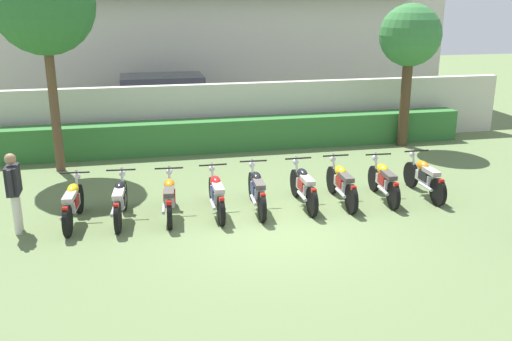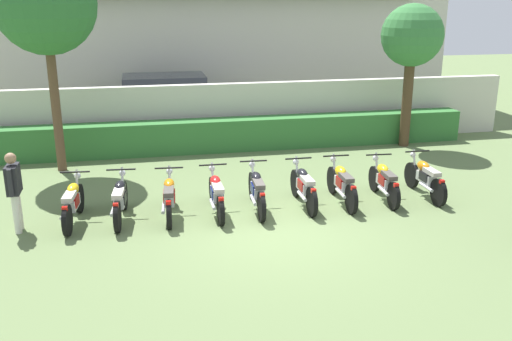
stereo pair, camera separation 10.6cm
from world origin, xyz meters
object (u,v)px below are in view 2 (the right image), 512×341
object	(u,v)px
motorcycle_in_row_8	(425,178)
inspector_person	(14,186)
tree_near_inspector	(45,5)
motorcycle_in_row_0	(73,202)
motorcycle_in_row_7	(384,181)
motorcycle_in_row_5	(304,186)
motorcycle_in_row_3	(216,193)
motorcycle_in_row_1	(120,199)
motorcycle_in_row_6	(342,183)
motorcycle_in_row_4	(257,190)
motorcycle_in_row_2	(169,197)
parked_car	(169,103)
tree_far_side	(412,38)

from	to	relation	value
motorcycle_in_row_8	inspector_person	xyz separation A→B (m)	(-8.75, -0.24, 0.48)
tree_near_inspector	motorcycle_in_row_0	world-z (taller)	tree_near_inspector
tree_near_inspector	motorcycle_in_row_7	world-z (taller)	tree_near_inspector
motorcycle_in_row_0	motorcycle_in_row_5	world-z (taller)	motorcycle_in_row_5
motorcycle_in_row_0	motorcycle_in_row_3	xyz separation A→B (m)	(2.91, -0.04, -0.01)
motorcycle_in_row_1	motorcycle_in_row_7	bearing A→B (deg)	-84.66
motorcycle_in_row_6	motorcycle_in_row_4	bearing A→B (deg)	92.78
inspector_person	motorcycle_in_row_6	bearing A→B (deg)	1.82
motorcycle_in_row_0	motorcycle_in_row_7	distance (m)	6.72
motorcycle_in_row_2	motorcycle_in_row_5	size ratio (longest dim) A/B	0.97
parked_car	motorcycle_in_row_0	size ratio (longest dim) A/B	2.41
motorcycle_in_row_6	tree_far_side	bearing A→B (deg)	-37.77
motorcycle_in_row_5	inspector_person	distance (m)	5.88
motorcycle_in_row_1	inspector_person	distance (m)	2.02
motorcycle_in_row_0	motorcycle_in_row_4	size ratio (longest dim) A/B	0.96
parked_car	inspector_person	xyz separation A→B (m)	(-3.45, -8.10, -0.00)
motorcycle_in_row_2	inspector_person	distance (m)	2.99
motorcycle_in_row_3	motorcycle_in_row_4	bearing A→B (deg)	-88.24
tree_far_side	motorcycle_in_row_4	distance (m)	7.63
motorcycle_in_row_3	motorcycle_in_row_8	world-z (taller)	motorcycle_in_row_8
motorcycle_in_row_3	motorcycle_in_row_4	size ratio (longest dim) A/B	0.96
tree_near_inspector	motorcycle_in_row_7	size ratio (longest dim) A/B	3.01
parked_car	motorcycle_in_row_5	xyz separation A→B (m)	(2.40, -7.88, -0.48)
motorcycle_in_row_2	motorcycle_in_row_0	bearing A→B (deg)	93.63
motorcycle_in_row_7	tree_far_side	bearing A→B (deg)	-27.11
motorcycle_in_row_7	motorcycle_in_row_3	bearing A→B (deg)	94.46
motorcycle_in_row_7	motorcycle_in_row_8	bearing A→B (deg)	-84.42
motorcycle_in_row_2	motorcycle_in_row_6	xyz separation A→B (m)	(3.79, 0.05, 0.02)
tree_far_side	motorcycle_in_row_1	world-z (taller)	tree_far_side
motorcycle_in_row_2	motorcycle_in_row_6	bearing A→B (deg)	-84.44
motorcycle_in_row_1	motorcycle_in_row_7	distance (m)	5.78
motorcycle_in_row_0	motorcycle_in_row_3	bearing A→B (deg)	-85.40
motorcycle_in_row_4	motorcycle_in_row_5	xyz separation A→B (m)	(1.05, 0.03, -0.00)
inspector_person	tree_far_side	bearing A→B (deg)	23.98
tree_near_inspector	motorcycle_in_row_0	size ratio (longest dim) A/B	2.93
motorcycle_in_row_3	motorcycle_in_row_2	bearing A→B (deg)	89.80
motorcycle_in_row_3	tree_far_side	bearing A→B (deg)	-55.10
tree_far_side	parked_car	bearing A→B (deg)	153.18
motorcycle_in_row_0	motorcycle_in_row_6	world-z (taller)	motorcycle_in_row_6
motorcycle_in_row_8	motorcycle_in_row_7	bearing A→B (deg)	92.00
inspector_person	motorcycle_in_row_1	bearing A→B (deg)	5.27
motorcycle_in_row_0	motorcycle_in_row_7	xyz separation A→B (m)	(6.72, 0.01, -0.00)
motorcycle_in_row_0	inspector_person	size ratio (longest dim) A/B	1.17
tree_near_inspector	inspector_person	xyz separation A→B (m)	(-0.35, -4.08, -3.27)
motorcycle_in_row_2	inspector_person	size ratio (longest dim) A/B	1.14
tree_near_inspector	motorcycle_in_row_8	world-z (taller)	tree_near_inspector
motorcycle_in_row_2	motorcycle_in_row_8	world-z (taller)	motorcycle_in_row_8
tree_far_side	motorcycle_in_row_8	distance (m)	5.42
motorcycle_in_row_0	motorcycle_in_row_3	distance (m)	2.91
tree_near_inspector	parked_car	bearing A→B (deg)	52.35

